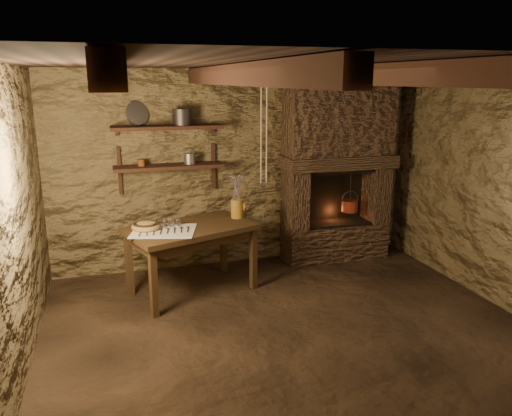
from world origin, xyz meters
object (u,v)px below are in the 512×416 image
object	(u,v)px
work_table	(192,257)
stoneware_jug	(237,199)
red_pot	(350,205)
wooden_bowl	(146,227)
iron_stockpot	(182,118)

from	to	relation	value
work_table	stoneware_jug	xyz separation A→B (m)	(0.56, 0.18, 0.56)
red_pot	work_table	bearing A→B (deg)	-166.23
red_pot	stoneware_jug	bearing A→B (deg)	-167.82
red_pot	wooden_bowl	bearing A→B (deg)	-168.53
stoneware_jug	wooden_bowl	bearing A→B (deg)	175.28
work_table	stoneware_jug	bearing A→B (deg)	-0.76
work_table	wooden_bowl	distance (m)	0.61
stoneware_jug	iron_stockpot	bearing A→B (deg)	123.09
stoneware_jug	iron_stockpot	size ratio (longest dim) A/B	2.28
stoneware_jug	red_pot	bearing A→B (deg)	-2.91
wooden_bowl	iron_stockpot	distance (m)	1.35
work_table	stoneware_jug	size ratio (longest dim) A/B	3.03
work_table	iron_stockpot	bearing A→B (deg)	67.24
work_table	wooden_bowl	size ratio (longest dim) A/B	4.96
stoneware_jug	wooden_bowl	xyz separation A→B (m)	(-1.03, -0.19, -0.18)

